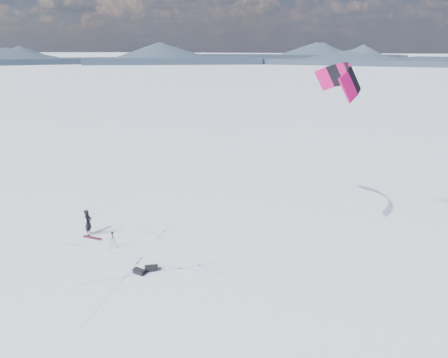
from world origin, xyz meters
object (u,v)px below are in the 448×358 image
(gear_bag_a, at_px, (151,268))
(tripod, at_px, (113,238))
(snowkiter, at_px, (90,234))
(gear_bag_b, at_px, (139,271))
(snowboard, at_px, (92,238))

(gear_bag_a, bearing_deg, tripod, 127.73)
(snowkiter, xyz_separation_m, gear_bag_b, (5.90, -3.32, 0.15))
(snowkiter, bearing_deg, snowboard, -146.30)
(snowboard, xyz_separation_m, tripod, (2.27, -0.79, 0.75))
(tripod, bearing_deg, snowboard, 154.39)
(snowkiter, relative_size, tripod, 1.61)
(snowboard, relative_size, gear_bag_a, 1.72)
(gear_bag_a, bearing_deg, snowboard, 129.41)
(tripod, bearing_deg, gear_bag_a, -30.07)
(snowkiter, height_order, gear_bag_a, snowkiter)
(gear_bag_a, distance_m, gear_bag_b, 0.74)
(tripod, height_order, gear_bag_b, tripod)
(snowkiter, height_order, gear_bag_b, snowkiter)
(snowboard, relative_size, gear_bag_b, 1.90)
(snowboard, bearing_deg, tripod, -16.42)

